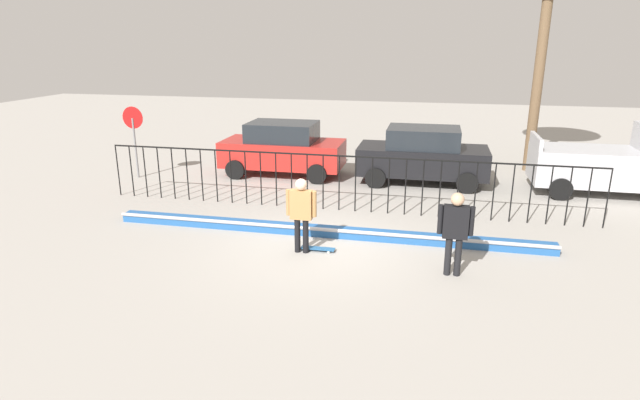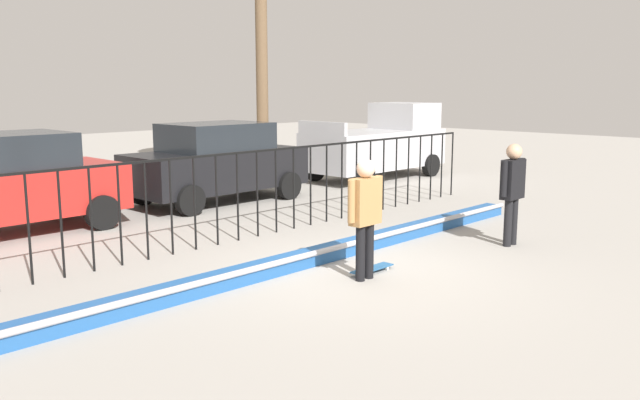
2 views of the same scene
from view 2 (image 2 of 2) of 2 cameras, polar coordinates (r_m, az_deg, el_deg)
name	(u,v)px [view 2 (image 2 of 2)]	position (r m, az deg, el deg)	size (l,w,h in m)	color
ground_plane	(356,270)	(10.15, 3.15, -6.05)	(60.00, 60.00, 0.00)	#9E9991
bowl_coping_ledge	(321,254)	(10.60, 0.11, -4.68)	(11.00, 0.40, 0.27)	#235699
perimeter_fence	(237,186)	(11.92, -7.14, 1.24)	(14.04, 0.04, 1.61)	black
skateboarder	(365,208)	(9.44, 3.93, -0.70)	(0.71, 0.27, 1.76)	black
skateboard	(372,269)	(10.02, 4.52, -5.92)	(0.80, 0.20, 0.07)	#26598C
camera_operator	(513,185)	(11.94, 16.26, 1.25)	(0.72, 0.27, 1.79)	black
parked_car_red	(3,183)	(13.71, -25.67, 1.31)	(4.30, 2.12, 1.90)	#B2231E
parked_car_black	(217,162)	(16.02, -8.90, 3.27)	(4.30, 2.12, 1.90)	black
pickup_truck	(380,144)	(20.15, 5.16, 4.86)	(4.70, 2.12, 2.24)	#B7B7BC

